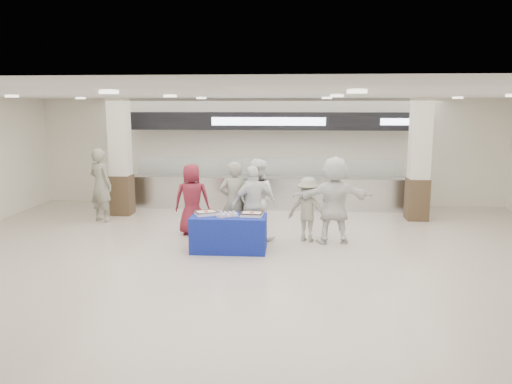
# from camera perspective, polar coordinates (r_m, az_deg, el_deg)

# --- Properties ---
(ground) EXTENTS (14.00, 14.00, 0.00)m
(ground) POSITION_cam_1_polar(r_m,az_deg,el_deg) (9.57, -0.39, -8.41)
(ground) COLOR beige
(ground) RESTS_ON ground
(serving_line) EXTENTS (8.70, 0.85, 2.80)m
(serving_line) POSITION_cam_1_polar(r_m,az_deg,el_deg) (14.59, 1.47, 2.64)
(serving_line) COLOR silver
(serving_line) RESTS_ON ground
(column_left) EXTENTS (0.55, 0.55, 3.20)m
(column_left) POSITION_cam_1_polar(r_m,az_deg,el_deg) (14.17, -15.22, 3.59)
(column_left) COLOR #3B2B1B
(column_left) RESTS_ON ground
(column_right) EXTENTS (0.55, 0.55, 3.20)m
(column_right) POSITION_cam_1_polar(r_m,az_deg,el_deg) (13.71, 18.13, 3.24)
(column_right) COLOR #3B2B1B
(column_right) RESTS_ON ground
(display_table) EXTENTS (1.56, 0.80, 0.75)m
(display_table) POSITION_cam_1_polar(r_m,az_deg,el_deg) (10.43, -3.12, -4.73)
(display_table) COLOR navy
(display_table) RESTS_ON ground
(sheet_cake_left) EXTENTS (0.53, 0.48, 0.09)m
(sheet_cake_left) POSITION_cam_1_polar(r_m,az_deg,el_deg) (10.45, -5.72, -2.37)
(sheet_cake_left) COLOR white
(sheet_cake_left) RESTS_ON display_table
(sheet_cake_right) EXTENTS (0.46, 0.37, 0.09)m
(sheet_cake_right) POSITION_cam_1_polar(r_m,az_deg,el_deg) (10.29, -0.49, -2.51)
(sheet_cake_right) COLOR white
(sheet_cake_right) RESTS_ON display_table
(cupcake_tray) EXTENTS (0.54, 0.48, 0.07)m
(cupcake_tray) POSITION_cam_1_polar(r_m,az_deg,el_deg) (10.29, -3.36, -2.58)
(cupcake_tray) COLOR #ABABB0
(cupcake_tray) RESTS_ON display_table
(civilian_maroon) EXTENTS (0.88, 0.64, 1.68)m
(civilian_maroon) POSITION_cam_1_polar(r_m,az_deg,el_deg) (11.74, -7.31, -0.81)
(civilian_maroon) COLOR maroon
(civilian_maroon) RESTS_ON ground
(soldier_a) EXTENTS (0.70, 0.51, 1.79)m
(soldier_a) POSITION_cam_1_polar(r_m,az_deg,el_deg) (11.08, -2.50, -1.09)
(soldier_a) COLOR gray
(soldier_a) RESTS_ON ground
(chef_tall) EXTENTS (1.08, 0.97, 1.83)m
(chef_tall) POSITION_cam_1_polar(r_m,az_deg,el_deg) (11.25, 0.10, -0.82)
(chef_tall) COLOR white
(chef_tall) RESTS_ON ground
(chef_short) EXTENTS (1.09, 0.79, 1.71)m
(chef_short) POSITION_cam_1_polar(r_m,az_deg,el_deg) (10.95, -0.26, -1.42)
(chef_short) COLOR white
(chef_short) RESTS_ON ground
(soldier_b) EXTENTS (1.05, 0.80, 1.44)m
(soldier_b) POSITION_cam_1_polar(r_m,az_deg,el_deg) (11.15, 5.97, -1.97)
(soldier_b) COLOR gray
(soldier_b) RESTS_ON ground
(civilian_white) EXTENTS (1.85, 0.78, 1.93)m
(civilian_white) POSITION_cam_1_polar(r_m,az_deg,el_deg) (11.01, 8.90, -0.90)
(civilian_white) COLOR white
(civilian_white) RESTS_ON ground
(soldier_bg) EXTENTS (0.83, 0.72, 1.91)m
(soldier_bg) POSITION_cam_1_polar(r_m,az_deg,el_deg) (13.53, -17.33, 0.75)
(soldier_bg) COLOR gray
(soldier_bg) RESTS_ON ground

